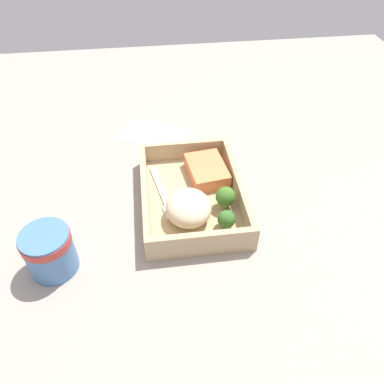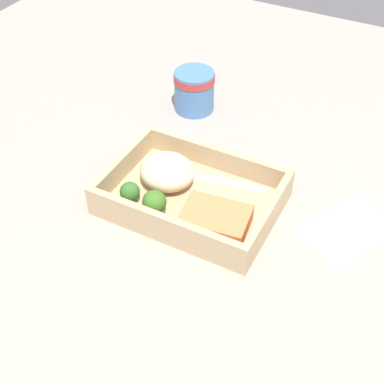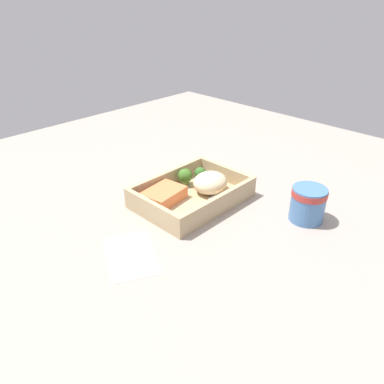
# 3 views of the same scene
# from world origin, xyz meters

# --- Properties ---
(ground_plane) EXTENTS (1.60, 1.60, 0.02)m
(ground_plane) POSITION_xyz_m (0.00, 0.00, -0.01)
(ground_plane) COLOR gray
(takeout_tray) EXTENTS (0.28, 0.19, 0.01)m
(takeout_tray) POSITION_xyz_m (0.00, 0.00, 0.01)
(takeout_tray) COLOR tan
(takeout_tray) RESTS_ON ground_plane
(tray_rim) EXTENTS (0.28, 0.19, 0.04)m
(tray_rim) POSITION_xyz_m (0.00, 0.00, 0.03)
(tray_rim) COLOR tan
(tray_rim) RESTS_ON takeout_tray
(salmon_fillet) EXTENTS (0.11, 0.09, 0.03)m
(salmon_fillet) POSITION_xyz_m (-0.06, 0.04, 0.03)
(salmon_fillet) COLOR #EC7B47
(salmon_fillet) RESTS_ON takeout_tray
(mashed_potatoes) EXTENTS (0.09, 0.08, 0.05)m
(mashed_potatoes) POSITION_xyz_m (0.05, -0.01, 0.04)
(mashed_potatoes) COLOR beige
(mashed_potatoes) RESTS_ON takeout_tray
(broccoli_floret_1) EXTENTS (0.03, 0.03, 0.04)m
(broccoli_floret_1) POSITION_xyz_m (0.09, 0.05, 0.03)
(broccoli_floret_1) COLOR #7F9951
(broccoli_floret_1) RESTS_ON takeout_tray
(broccoli_floret_2) EXTENTS (0.04, 0.04, 0.05)m
(broccoli_floret_2) POSITION_xyz_m (0.03, 0.06, 0.04)
(broccoli_floret_2) COLOR #819750
(broccoli_floret_2) RESTS_ON takeout_tray
(fork) EXTENTS (0.16, 0.05, 0.00)m
(fork) POSITION_xyz_m (-0.01, -0.06, 0.01)
(fork) COLOR silver
(fork) RESTS_ON takeout_tray
(paper_cup) EXTENTS (0.08, 0.08, 0.08)m
(paper_cup) POSITION_xyz_m (0.13, -0.25, 0.05)
(paper_cup) COLOR #4774AE
(paper_cup) RESTS_ON ground_plane
(receipt_slip) EXTENTS (0.16, 0.18, 0.00)m
(receipt_slip) POSITION_xyz_m (-0.24, -0.06, 0.00)
(receipt_slip) COLOR white
(receipt_slip) RESTS_ON ground_plane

